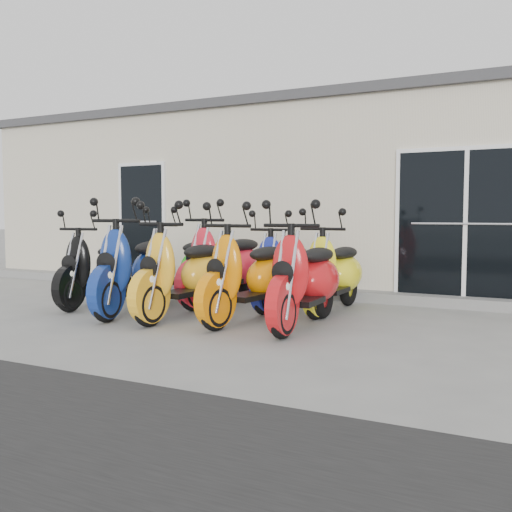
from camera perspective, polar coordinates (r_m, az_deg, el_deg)
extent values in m
plane|color=gray|center=(7.57, -2.04, -5.97)|extent=(80.00, 80.00, 0.00)
cube|color=beige|center=(12.28, 9.70, 5.36)|extent=(14.00, 6.00, 3.20)
cube|color=#3F3F42|center=(12.43, 9.80, 13.13)|extent=(14.20, 6.20, 0.16)
cube|color=gray|center=(9.36, 3.90, -3.56)|extent=(14.00, 0.40, 0.15)
cube|color=black|center=(11.04, -11.30, 3.72)|extent=(1.07, 0.08, 2.22)
cube|color=black|center=(8.77, 20.25, 3.44)|extent=(2.02, 0.08, 2.22)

